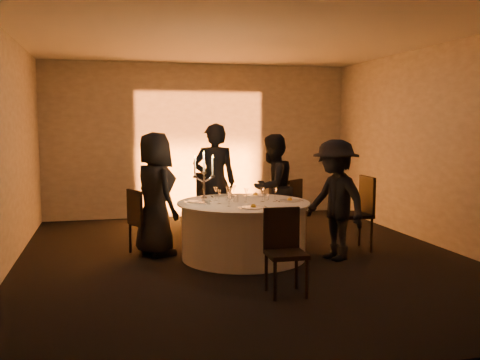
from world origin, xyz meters
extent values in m
plane|color=black|center=(0.00, 0.00, 0.00)|extent=(7.00, 7.00, 0.00)
plane|color=white|center=(0.00, 0.00, 3.00)|extent=(7.00, 7.00, 0.00)
plane|color=#A09C95|center=(0.00, 3.50, 1.50)|extent=(7.00, 0.00, 7.00)
plane|color=#A09C95|center=(0.00, -3.50, 1.50)|extent=(7.00, 0.00, 7.00)
plane|color=#A09C95|center=(-3.00, 0.00, 1.50)|extent=(0.00, 7.00, 7.00)
plane|color=#A09C95|center=(3.00, 0.00, 1.50)|extent=(0.00, 7.00, 7.00)
cube|color=black|center=(0.00, 3.20, 0.05)|extent=(0.25, 0.12, 0.10)
cylinder|color=black|center=(0.00, 0.00, 0.01)|extent=(0.60, 0.60, 0.03)
cylinder|color=black|center=(0.00, 0.00, 0.38)|extent=(0.20, 0.20, 0.75)
cylinder|color=silver|center=(0.00, 0.00, 0.38)|extent=(1.68, 1.68, 0.75)
cylinder|color=silver|center=(0.00, 0.00, 0.76)|extent=(1.80, 1.80, 0.02)
cube|color=black|center=(-1.26, 0.58, 0.44)|extent=(0.53, 0.53, 0.05)
cube|color=black|center=(-1.43, 0.51, 0.69)|extent=(0.20, 0.38, 0.46)
cylinder|color=black|center=(-1.04, 0.50, 0.21)|extent=(0.04, 0.04, 0.43)
cylinder|color=black|center=(-1.18, 0.81, 0.21)|extent=(0.04, 0.04, 0.43)
cylinder|color=black|center=(-1.35, 0.36, 0.21)|extent=(0.04, 0.04, 0.43)
cylinder|color=black|center=(-1.49, 0.67, 0.21)|extent=(0.04, 0.04, 0.43)
cube|color=black|center=(-0.14, 1.80, 0.50)|extent=(0.49, 0.49, 0.05)
cube|color=black|center=(-0.16, 1.60, 0.78)|extent=(0.46, 0.08, 0.52)
cylinder|color=black|center=(0.07, 1.98, 0.24)|extent=(0.04, 0.04, 0.49)
cylinder|color=black|center=(-0.32, 2.01, 0.24)|extent=(0.04, 0.04, 0.49)
cylinder|color=black|center=(0.03, 1.59, 0.24)|extent=(0.04, 0.04, 0.49)
cylinder|color=black|center=(-0.35, 1.62, 0.24)|extent=(0.04, 0.04, 0.49)
cube|color=black|center=(1.04, 1.30, 0.45)|extent=(0.57, 0.57, 0.05)
cube|color=black|center=(1.15, 1.15, 0.70)|extent=(0.34, 0.29, 0.47)
cylinder|color=black|center=(1.07, 1.54, 0.22)|extent=(0.04, 0.04, 0.44)
cylinder|color=black|center=(0.79, 1.32, 0.22)|extent=(0.04, 0.04, 0.44)
cylinder|color=black|center=(1.28, 1.27, 0.22)|extent=(0.04, 0.04, 0.44)
cylinder|color=black|center=(1.01, 1.05, 0.22)|extent=(0.04, 0.04, 0.44)
cube|color=black|center=(1.64, 0.05, 0.51)|extent=(0.48, 0.48, 0.05)
cube|color=black|center=(1.86, 0.04, 0.80)|extent=(0.05, 0.47, 0.54)
cylinder|color=black|center=(1.45, 0.26, 0.25)|extent=(0.04, 0.04, 0.50)
cylinder|color=black|center=(1.44, -0.14, 0.25)|extent=(0.04, 0.04, 0.50)
cylinder|color=black|center=(1.85, 0.25, 0.25)|extent=(0.04, 0.04, 0.50)
cylinder|color=black|center=(1.84, -0.16, 0.25)|extent=(0.04, 0.04, 0.50)
cube|color=black|center=(0.05, -1.65, 0.44)|extent=(0.41, 0.41, 0.05)
cube|color=black|center=(0.05, -1.47, 0.69)|extent=(0.40, 0.05, 0.46)
cylinder|color=black|center=(-0.13, -1.82, 0.22)|extent=(0.04, 0.04, 0.43)
cylinder|color=black|center=(0.21, -1.83, 0.22)|extent=(0.04, 0.04, 0.43)
cylinder|color=black|center=(-0.12, -1.48, 0.22)|extent=(0.04, 0.04, 0.43)
cylinder|color=black|center=(0.22, -1.49, 0.22)|extent=(0.04, 0.04, 0.43)
imported|color=black|center=(-1.15, 0.47, 0.86)|extent=(0.82, 0.98, 1.71)
imported|color=black|center=(-0.17, 1.17, 0.92)|extent=(0.72, 0.53, 1.83)
imported|color=black|center=(0.72, 1.00, 0.83)|extent=(1.03, 0.99, 1.67)
imported|color=black|center=(1.17, -0.37, 0.81)|extent=(0.89, 1.18, 1.62)
cylinder|color=white|center=(-0.60, 0.16, 0.78)|extent=(0.26, 0.26, 0.01)
cube|color=silver|center=(-0.77, 0.16, 0.78)|extent=(0.01, 0.17, 0.01)
cube|color=silver|center=(-0.43, 0.16, 0.78)|extent=(0.02, 0.17, 0.01)
cylinder|color=white|center=(-0.15, 0.59, 0.78)|extent=(0.28, 0.28, 0.01)
cube|color=silver|center=(-0.32, 0.59, 0.78)|extent=(0.02, 0.17, 0.01)
cube|color=silver|center=(0.02, 0.59, 0.78)|extent=(0.01, 0.17, 0.01)
cylinder|color=white|center=(0.32, 0.55, 0.78)|extent=(0.27, 0.27, 0.01)
cube|color=silver|center=(0.15, 0.55, 0.78)|extent=(0.02, 0.17, 0.01)
cube|color=silver|center=(0.49, 0.55, 0.78)|extent=(0.01, 0.17, 0.01)
sphere|color=yellow|center=(0.32, 0.55, 0.82)|extent=(0.07, 0.07, 0.07)
cylinder|color=white|center=(0.63, -0.08, 0.78)|extent=(0.29, 0.29, 0.01)
cube|color=silver|center=(0.46, -0.08, 0.78)|extent=(0.02, 0.17, 0.01)
cube|color=silver|center=(0.80, -0.08, 0.78)|extent=(0.01, 0.17, 0.01)
sphere|color=yellow|center=(0.63, -0.08, 0.82)|extent=(0.07, 0.07, 0.07)
cylinder|color=white|center=(-0.01, -0.54, 0.78)|extent=(0.29, 0.29, 0.01)
cube|color=silver|center=(-0.18, -0.54, 0.78)|extent=(0.02, 0.17, 0.01)
cube|color=silver|center=(0.16, -0.54, 0.78)|extent=(0.02, 0.17, 0.01)
sphere|color=yellow|center=(-0.01, -0.54, 0.82)|extent=(0.07, 0.07, 0.07)
cylinder|color=white|center=(-0.52, -0.07, 0.77)|extent=(0.11, 0.11, 0.01)
cylinder|color=white|center=(-0.52, -0.07, 0.81)|extent=(0.07, 0.07, 0.06)
cylinder|color=silver|center=(-0.55, -0.04, 0.78)|extent=(0.14, 0.14, 0.02)
sphere|color=silver|center=(-0.55, -0.04, 0.85)|extent=(0.08, 0.08, 0.08)
cylinder|color=silver|center=(-0.55, -0.04, 0.99)|extent=(0.03, 0.03, 0.37)
cylinder|color=silver|center=(-0.55, -0.04, 1.19)|extent=(0.06, 0.06, 0.03)
cylinder|color=white|center=(-0.55, -0.04, 1.31)|extent=(0.02, 0.02, 0.24)
cone|color=orange|center=(-0.55, -0.04, 1.46)|extent=(0.02, 0.02, 0.04)
cylinder|color=silver|center=(-0.61, -0.04, 1.10)|extent=(0.13, 0.02, 0.09)
cylinder|color=silver|center=(-0.67, -0.04, 1.13)|extent=(0.06, 0.06, 0.03)
cylinder|color=white|center=(-0.67, -0.04, 1.26)|extent=(0.02, 0.02, 0.24)
cone|color=orange|center=(-0.67, -0.04, 1.40)|extent=(0.02, 0.02, 0.04)
cylinder|color=silver|center=(-0.49, -0.04, 1.10)|extent=(0.13, 0.02, 0.09)
cylinder|color=silver|center=(-0.43, -0.04, 1.13)|extent=(0.06, 0.06, 0.03)
cylinder|color=white|center=(-0.43, -0.04, 1.26)|extent=(0.02, 0.02, 0.24)
cone|color=orange|center=(-0.43, -0.04, 1.40)|extent=(0.02, 0.02, 0.04)
cylinder|color=silver|center=(-0.05, 0.38, 0.77)|extent=(0.06, 0.06, 0.01)
cylinder|color=silver|center=(-0.05, 0.38, 0.83)|extent=(0.01, 0.01, 0.10)
cone|color=silver|center=(-0.05, 0.38, 0.92)|extent=(0.07, 0.07, 0.09)
cylinder|color=silver|center=(-0.28, -0.34, 0.77)|extent=(0.06, 0.06, 0.01)
cylinder|color=silver|center=(-0.28, -0.34, 0.83)|extent=(0.01, 0.01, 0.10)
cone|color=silver|center=(-0.28, -0.34, 0.92)|extent=(0.07, 0.07, 0.09)
cylinder|color=silver|center=(-0.17, 0.08, 0.77)|extent=(0.06, 0.06, 0.01)
cylinder|color=silver|center=(-0.17, 0.08, 0.83)|extent=(0.01, 0.01, 0.10)
cone|color=silver|center=(-0.17, 0.08, 0.92)|extent=(0.07, 0.07, 0.09)
cylinder|color=silver|center=(0.26, -0.02, 0.77)|extent=(0.06, 0.06, 0.01)
cylinder|color=silver|center=(0.26, -0.02, 0.83)|extent=(0.01, 0.01, 0.10)
cone|color=silver|center=(0.26, -0.02, 0.92)|extent=(0.07, 0.07, 0.09)
cylinder|color=silver|center=(-0.17, 0.23, 0.77)|extent=(0.06, 0.06, 0.01)
cylinder|color=silver|center=(-0.17, 0.23, 0.83)|extent=(0.01, 0.01, 0.10)
cone|color=silver|center=(-0.17, 0.23, 0.92)|extent=(0.07, 0.07, 0.09)
cylinder|color=silver|center=(-0.35, 0.20, 0.77)|extent=(0.06, 0.06, 0.01)
cylinder|color=silver|center=(-0.35, 0.20, 0.83)|extent=(0.01, 0.01, 0.10)
cone|color=silver|center=(-0.35, 0.20, 0.92)|extent=(0.07, 0.07, 0.09)
cylinder|color=silver|center=(-0.36, -0.09, 0.77)|extent=(0.06, 0.06, 0.01)
cylinder|color=silver|center=(-0.36, -0.09, 0.83)|extent=(0.01, 0.01, 0.10)
cone|color=silver|center=(-0.36, -0.09, 0.92)|extent=(0.07, 0.07, 0.09)
cylinder|color=silver|center=(0.03, -0.05, 0.77)|extent=(0.06, 0.06, 0.01)
cylinder|color=silver|center=(0.03, -0.05, 0.83)|extent=(0.01, 0.01, 0.10)
cone|color=silver|center=(0.03, -0.05, 0.92)|extent=(0.07, 0.07, 0.09)
cylinder|color=silver|center=(0.42, -0.08, 0.77)|extent=(0.06, 0.06, 0.01)
cylinder|color=silver|center=(0.42, -0.08, 0.83)|extent=(0.01, 0.01, 0.10)
cone|color=silver|center=(0.42, -0.08, 0.92)|extent=(0.07, 0.07, 0.09)
cylinder|color=silver|center=(0.36, 0.12, 0.82)|extent=(0.07, 0.07, 0.09)
cylinder|color=silver|center=(-0.10, 0.03, 0.82)|extent=(0.07, 0.07, 0.09)
cylinder|color=silver|center=(-0.12, 0.32, 0.82)|extent=(0.07, 0.07, 0.09)
camera|label=1|loc=(-1.78, -6.95, 1.82)|focal=40.00mm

